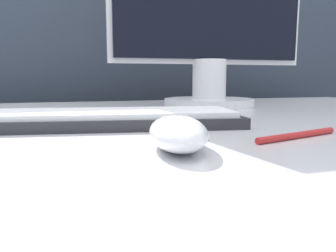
% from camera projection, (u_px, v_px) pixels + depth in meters
% --- Properties ---
extents(partition_panel, '(5.00, 0.03, 1.34)m').
position_uv_depth(partition_panel, '(91.00, 127.00, 1.16)').
color(partition_panel, '#333D4C').
rests_on(partition_panel, ground_plane).
extents(computer_mouse_near, '(0.08, 0.13, 0.03)m').
position_uv_depth(computer_mouse_near, '(178.00, 133.00, 0.33)').
color(computer_mouse_near, white).
rests_on(computer_mouse_near, desk).
extents(keyboard, '(0.44, 0.19, 0.02)m').
position_uv_depth(keyboard, '(99.00, 119.00, 0.49)').
color(keyboard, '#28282D').
rests_on(keyboard, desk).
extents(monitor, '(0.51, 0.23, 0.47)m').
position_uv_depth(monitor, '(210.00, 11.00, 0.81)').
color(monitor, white).
rests_on(monitor, desk).
extents(pen, '(0.14, 0.05, 0.01)m').
position_uv_depth(pen, '(298.00, 135.00, 0.40)').
color(pen, red).
rests_on(pen, desk).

